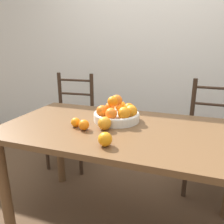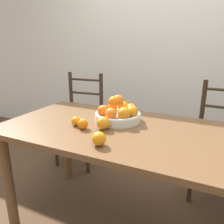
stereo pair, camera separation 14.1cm
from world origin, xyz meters
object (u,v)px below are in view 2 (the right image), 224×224
(orange_loose_0, at_px, (99,139))
(orange_loose_3, at_px, (103,123))
(fruit_bowl, at_px, (118,113))
(orange_loose_1, at_px, (83,124))
(chair_right, at_px, (221,145))
(chair_left, at_px, (81,122))
(orange_loose_2, at_px, (76,121))

(orange_loose_0, bearing_deg, orange_loose_3, 111.85)
(orange_loose_3, bearing_deg, fruit_bowl, 84.22)
(orange_loose_1, height_order, chair_right, chair_right)
(orange_loose_1, xyz_separation_m, chair_left, (-0.56, 0.82, -0.33))
(orange_loose_2, bearing_deg, chair_right, 40.90)
(orange_loose_0, height_order, orange_loose_3, orange_loose_3)
(orange_loose_1, relative_size, chair_left, 0.07)
(fruit_bowl, relative_size, chair_left, 0.32)
(orange_loose_0, xyz_separation_m, chair_left, (-0.77, 0.99, -0.34))
(fruit_bowl, height_order, orange_loose_1, fruit_bowl)
(orange_loose_3, bearing_deg, chair_right, 47.24)
(orange_loose_1, height_order, chair_left, chair_left)
(orange_loose_1, distance_m, chair_left, 1.05)
(orange_loose_0, height_order, orange_loose_1, orange_loose_0)
(orange_loose_2, distance_m, chair_left, 0.98)
(orange_loose_2, relative_size, orange_loose_3, 0.72)
(fruit_bowl, xyz_separation_m, orange_loose_3, (-0.02, -0.19, -0.01))
(orange_loose_3, bearing_deg, orange_loose_1, -158.24)
(orange_loose_1, bearing_deg, chair_left, 124.58)
(orange_loose_1, xyz_separation_m, orange_loose_3, (0.12, 0.05, 0.01))
(fruit_bowl, height_order, orange_loose_2, fruit_bowl)
(fruit_bowl, xyz_separation_m, orange_loose_2, (-0.21, -0.20, -0.03))
(orange_loose_3, distance_m, chair_left, 1.09)
(orange_loose_0, height_order, chair_right, chair_right)
(chair_left, bearing_deg, orange_loose_0, -56.08)
(orange_loose_1, xyz_separation_m, chair_right, (0.83, 0.82, -0.33))
(fruit_bowl, xyz_separation_m, chair_right, (0.70, 0.59, -0.36))
(fruit_bowl, distance_m, orange_loose_1, 0.27)
(orange_loose_1, relative_size, orange_loose_2, 1.10)
(fruit_bowl, relative_size, orange_loose_0, 4.20)
(orange_loose_0, distance_m, orange_loose_3, 0.23)
(orange_loose_3, relative_size, chair_left, 0.09)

